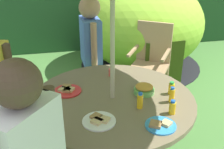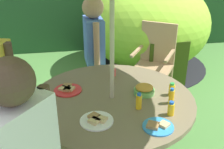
# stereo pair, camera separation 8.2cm
# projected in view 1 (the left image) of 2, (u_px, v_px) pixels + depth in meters

# --- Properties ---
(hedge_backdrop) EXTENTS (9.00, 0.70, 1.80)m
(hedge_backdrop) POSITION_uv_depth(u_px,v_px,m) (76.00, 0.00, 5.24)
(hedge_backdrop) COLOR #234C28
(hedge_backdrop) RESTS_ON ground_plane
(garden_table) EXTENTS (1.37, 1.37, 0.72)m
(garden_table) POSITION_uv_depth(u_px,v_px,m) (112.00, 111.00, 2.32)
(garden_table) COLOR #93704C
(garden_table) RESTS_ON ground_plane
(wooden_chair) EXTENTS (0.63, 0.63, 1.01)m
(wooden_chair) POSITION_uv_depth(u_px,v_px,m) (151.00, 59.00, 3.45)
(wooden_chair) COLOR tan
(wooden_chair) RESTS_ON ground_plane
(dome_tent) EXTENTS (2.09, 2.09, 1.45)m
(dome_tent) POSITION_uv_depth(u_px,v_px,m) (142.00, 24.00, 4.40)
(dome_tent) COLOR #8CC633
(dome_tent) RESTS_ON ground_plane
(child_in_blue_shirt) EXTENTS (0.23, 0.47, 1.38)m
(child_in_blue_shirt) POSITION_uv_depth(u_px,v_px,m) (91.00, 42.00, 3.06)
(child_in_blue_shirt) COLOR #3F3F47
(child_in_blue_shirt) RESTS_ON ground_plane
(snack_bowl) EXTENTS (0.18, 0.18, 0.08)m
(snack_bowl) POSITION_uv_depth(u_px,v_px,m) (144.00, 89.00, 2.31)
(snack_bowl) COLOR #66B259
(snack_bowl) RESTS_ON garden_table
(plate_back_edge) EXTENTS (0.24, 0.24, 0.03)m
(plate_back_edge) POSITION_uv_depth(u_px,v_px,m) (67.00, 90.00, 2.35)
(plate_back_edge) COLOR red
(plate_back_edge) RESTS_ON garden_table
(plate_mid_right) EXTENTS (0.24, 0.24, 0.03)m
(plate_mid_right) POSITION_uv_depth(u_px,v_px,m) (99.00, 120.00, 1.94)
(plate_mid_right) COLOR white
(plate_mid_right) RESTS_ON garden_table
(plate_near_left) EXTENTS (0.22, 0.22, 0.03)m
(plate_near_left) POSITION_uv_depth(u_px,v_px,m) (160.00, 125.00, 1.89)
(plate_near_left) COLOR #338CD8
(plate_near_left) RESTS_ON garden_table
(juice_bottle_near_right) EXTENTS (0.04, 0.04, 0.13)m
(juice_bottle_near_right) POSITION_uv_depth(u_px,v_px,m) (172.00, 95.00, 2.17)
(juice_bottle_near_right) COLOR yellow
(juice_bottle_near_right) RESTS_ON garden_table
(juice_bottle_far_left) EXTENTS (0.05, 0.05, 0.11)m
(juice_bottle_far_left) POSITION_uv_depth(u_px,v_px,m) (171.00, 88.00, 2.29)
(juice_bottle_far_left) COLOR yellow
(juice_bottle_far_left) RESTS_ON garden_table
(juice_bottle_far_right) EXTENTS (0.05, 0.05, 0.13)m
(juice_bottle_far_right) POSITION_uv_depth(u_px,v_px,m) (140.00, 101.00, 2.09)
(juice_bottle_far_right) COLOR yellow
(juice_bottle_far_right) RESTS_ON garden_table
(juice_bottle_center_front) EXTENTS (0.05, 0.05, 0.11)m
(juice_bottle_center_front) POSITION_uv_depth(u_px,v_px,m) (172.00, 107.00, 2.02)
(juice_bottle_center_front) COLOR yellow
(juice_bottle_center_front) RESTS_ON garden_table
(cup_near) EXTENTS (0.06, 0.06, 0.07)m
(cup_near) POSITION_uv_depth(u_px,v_px,m) (112.00, 72.00, 2.62)
(cup_near) COLOR #E04C47
(cup_near) RESTS_ON garden_table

